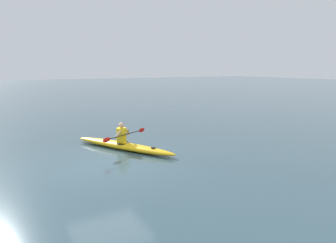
# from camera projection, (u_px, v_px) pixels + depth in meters

# --- Properties ---
(ground_plane) EXTENTS (160.00, 160.00, 0.00)m
(ground_plane) POSITION_uv_depth(u_px,v_px,m) (108.00, 164.00, 10.17)
(ground_plane) COLOR #334C56
(kayak) EXTENTS (2.73, 4.60, 0.28)m
(kayak) POSITION_uv_depth(u_px,v_px,m) (123.00, 146.00, 11.97)
(kayak) COLOR #EAB214
(kayak) RESTS_ON ground
(kayaker) EXTENTS (2.22, 1.16, 0.79)m
(kayaker) POSITION_uv_depth(u_px,v_px,m) (122.00, 134.00, 11.92)
(kayaker) COLOR yellow
(kayaker) RESTS_ON kayak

